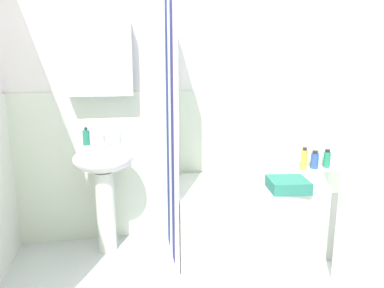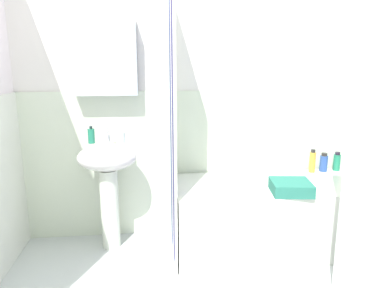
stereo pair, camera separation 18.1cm
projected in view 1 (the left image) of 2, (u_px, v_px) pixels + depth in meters
The scene contains 11 objects.
wall_back_tiled at pixel (203, 98), 2.93m from camera, with size 3.60×0.18×2.40m.
sink at pixel (104, 175), 2.68m from camera, with size 0.44×0.34×0.83m.
faucet at pixel (102, 135), 2.70m from camera, with size 0.03×0.12×0.12m.
soap_dispenser at pixel (86, 137), 2.65m from camera, with size 0.05×0.05×0.13m.
toothbrush_cup at pixel (116, 138), 2.69m from camera, with size 0.07×0.07×0.08m, color silver.
bathtub at pixel (267, 213), 2.85m from camera, with size 1.49×0.66×0.52m, color silver.
shower_curtain at pixel (171, 123), 2.55m from camera, with size 0.01×0.66×2.00m.
shampoo_bottle at pixel (327, 159), 3.16m from camera, with size 0.06×0.06×0.16m.
conditioner_bottle at pixel (315, 160), 3.12m from camera, with size 0.06×0.06×0.16m.
body_wash_bottle at pixel (304, 159), 3.09m from camera, with size 0.05×0.05×0.19m.
towel_folded at pixel (288, 185), 2.59m from camera, with size 0.27×0.25×0.08m, color #286F5E.
Camera 1 is at (-0.70, -1.61, 1.41)m, focal length 33.80 mm.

